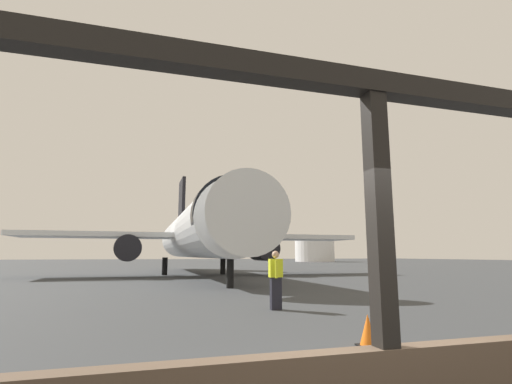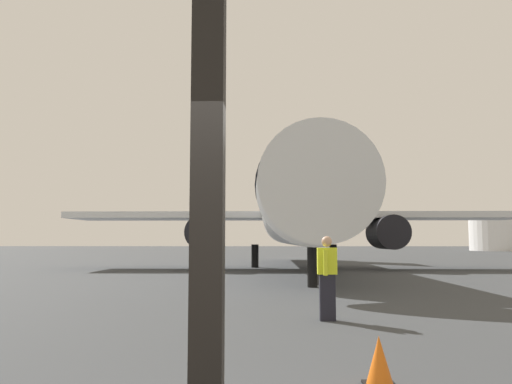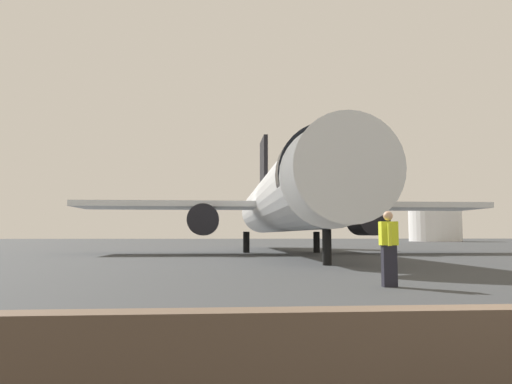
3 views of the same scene
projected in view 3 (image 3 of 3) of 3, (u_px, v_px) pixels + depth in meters
name	position (u px, v px, depth m)	size (l,w,h in m)	color
ground_plane	(244.00, 248.00, 42.71)	(220.00, 220.00, 0.00)	#383A3D
airplane	(284.00, 201.00, 30.84)	(26.55, 31.95, 10.40)	silver
ground_crew_worker	(389.00, 247.00, 10.91)	(0.40, 0.56, 1.74)	black
fuel_storage_tank	(435.00, 225.00, 88.41)	(9.48, 9.48, 6.04)	white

